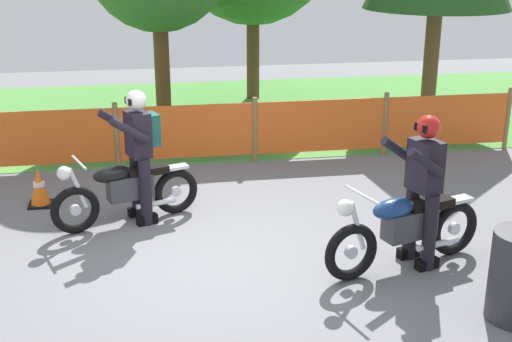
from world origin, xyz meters
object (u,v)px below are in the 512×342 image
(motorcycle_trailing, at_px, (405,228))
(rider_trailing, at_px, (422,185))
(motorcycle_lead, at_px, (126,190))
(traffic_cone, at_px, (39,187))
(rider_lead, at_px, (139,149))

(motorcycle_trailing, relative_size, rider_trailing, 1.16)
(motorcycle_lead, distance_m, traffic_cone, 1.42)
(motorcycle_lead, relative_size, rider_trailing, 1.09)
(motorcycle_trailing, height_order, traffic_cone, motorcycle_trailing)
(motorcycle_trailing, distance_m, rider_trailing, 0.49)
(motorcycle_lead, xyz_separation_m, rider_trailing, (3.18, -1.67, 0.48))
(motorcycle_lead, height_order, rider_trailing, rider_trailing)
(motorcycle_trailing, distance_m, rider_lead, 3.36)
(rider_lead, bearing_deg, rider_trailing, 129.79)
(rider_trailing, relative_size, traffic_cone, 3.19)
(traffic_cone, bearing_deg, motorcycle_trailing, -31.31)
(motorcycle_lead, bearing_deg, rider_trailing, 132.38)
(motorcycle_lead, bearing_deg, rider_lead, -179.49)
(rider_lead, relative_size, traffic_cone, 3.19)
(motorcycle_lead, xyz_separation_m, rider_lead, (0.20, 0.07, 0.51))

